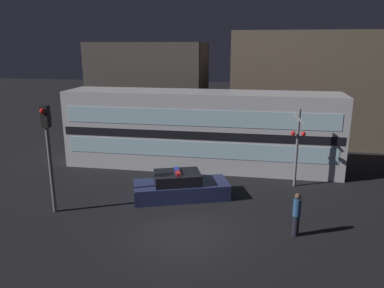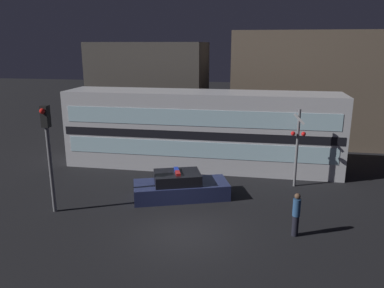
% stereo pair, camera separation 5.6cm
% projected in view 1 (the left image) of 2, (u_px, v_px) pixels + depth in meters
% --- Properties ---
extents(ground_plane, '(120.00, 120.00, 0.00)m').
position_uv_depth(ground_plane, '(184.00, 233.00, 14.53)').
color(ground_plane, black).
extents(train, '(15.87, 2.89, 4.48)m').
position_uv_depth(train, '(201.00, 130.00, 21.92)').
color(train, silver).
rests_on(train, ground_plane).
extents(police_car, '(4.78, 3.11, 1.38)m').
position_uv_depth(police_car, '(180.00, 187.00, 17.80)').
color(police_car, navy).
rests_on(police_car, ground_plane).
extents(pedestrian, '(0.29, 0.29, 1.73)m').
position_uv_depth(pedestrian, '(297.00, 214.00, 14.14)').
color(pedestrian, black).
rests_on(pedestrian, ground_plane).
extents(crossing_signal_near, '(0.73, 0.32, 4.02)m').
position_uv_depth(crossing_signal_near, '(297.00, 144.00, 18.77)').
color(crossing_signal_near, slate).
rests_on(crossing_signal_near, ground_plane).
extents(traffic_light_corner, '(0.30, 0.46, 4.69)m').
position_uv_depth(traffic_light_corner, '(48.00, 145.00, 15.63)').
color(traffic_light_corner, slate).
rests_on(traffic_light_corner, ground_plane).
extents(building_left, '(8.41, 5.26, 7.25)m').
position_uv_depth(building_left, '(150.00, 91.00, 28.92)').
color(building_left, '#47423D').
rests_on(building_left, ground_plane).
extents(building_center, '(11.14, 4.61, 8.01)m').
position_uv_depth(building_center, '(309.00, 88.00, 27.07)').
color(building_center, brown).
rests_on(building_center, ground_plane).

